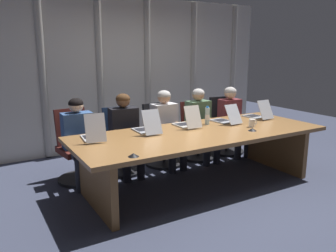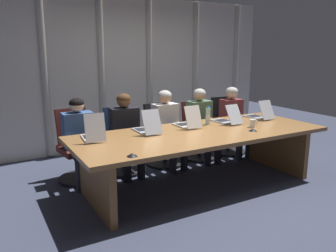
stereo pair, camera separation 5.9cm
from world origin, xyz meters
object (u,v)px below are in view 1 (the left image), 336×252
(laptop_right_mid, at_px, (226,119))
(person_left_end, at_px, (79,136))
(laptop_left_end, at_px, (93,135))
(laptop_left_mid, at_px, (147,128))
(person_left_mid, at_px, (126,129))
(person_center, at_px, (167,124))
(conference_mic_middle, at_px, (133,155))
(conference_mic_left_side, at_px, (252,129))
(office_chair_center, at_px, (162,141))
(laptop_center, at_px, (187,122))
(coffee_mug_near, at_px, (252,123))
(person_right_mid, at_px, (201,120))
(person_right_end, at_px, (233,116))
(office_chair_right_end, at_px, (225,131))
(office_chair_right_mid, at_px, (197,136))
(laptop_right_end, at_px, (258,114))
(water_bottle_primary, at_px, (207,116))
(office_chair_left_mid, at_px, (122,148))
(office_chair_left_end, at_px, (77,154))

(laptop_right_mid, height_order, person_left_end, person_left_end)
(laptop_left_end, height_order, laptop_left_mid, laptop_left_end)
(person_left_mid, relative_size, person_center, 1.00)
(conference_mic_middle, bearing_deg, person_left_mid, 69.51)
(person_left_end, bearing_deg, laptop_right_mid, 73.62)
(laptop_right_mid, relative_size, person_left_end, 0.41)
(person_left_mid, relative_size, conference_mic_left_side, 10.61)
(person_center, distance_m, conference_mic_middle, 1.85)
(laptop_left_end, distance_m, office_chair_center, 1.60)
(laptop_center, relative_size, coffee_mug_near, 3.29)
(laptop_center, height_order, office_chair_center, laptop_center)
(laptop_left_mid, distance_m, conference_mic_middle, 1.01)
(person_right_mid, bearing_deg, laptop_center, -50.59)
(person_right_end, xyz_separation_m, coffee_mug_near, (-0.54, -1.02, 0.13))
(office_chair_right_end, bearing_deg, office_chair_center, -80.96)
(office_chair_center, bearing_deg, coffee_mug_near, 23.49)
(person_center, distance_m, coffee_mug_near, 1.27)
(person_right_mid, bearing_deg, office_chair_right_mid, 166.18)
(conference_mic_left_side, bearing_deg, laptop_right_end, 41.17)
(office_chair_right_mid, distance_m, conference_mic_left_side, 1.41)
(laptop_center, xyz_separation_m, water_bottle_primary, (0.32, -0.02, 0.06))
(laptop_left_mid, xyz_separation_m, office_chair_right_end, (1.91, 0.73, -0.44))
(office_chair_left_mid, bearing_deg, conference_mic_left_side, 48.18)
(person_left_end, xyz_separation_m, coffee_mug_near, (2.09, -1.02, 0.13))
(laptop_right_mid, bearing_deg, office_chair_right_mid, -7.19)
(laptop_right_mid, bearing_deg, coffee_mug_near, -166.00)
(water_bottle_primary, bearing_deg, laptop_left_mid, 178.95)
(person_right_mid, bearing_deg, laptop_right_end, 45.13)
(person_right_mid, relative_size, coffee_mug_near, 8.76)
(laptop_right_mid, bearing_deg, person_right_mid, -4.91)
(office_chair_left_mid, height_order, office_chair_center, office_chair_center)
(person_left_mid, bearing_deg, water_bottle_primary, 63.22)
(person_right_end, bearing_deg, laptop_center, -64.86)
(office_chair_right_end, distance_m, person_right_end, 0.34)
(laptop_left_mid, distance_m, person_right_mid, 1.39)
(office_chair_left_mid, bearing_deg, office_chair_right_end, 94.77)
(laptop_left_end, distance_m, laptop_left_mid, 0.71)
(person_center, height_order, conference_mic_left_side, person_center)
(office_chair_right_mid, distance_m, person_center, 0.76)
(laptop_left_end, distance_m, office_chair_right_end, 2.76)
(laptop_right_end, distance_m, conference_mic_left_side, 0.90)
(office_chair_left_end, xyz_separation_m, office_chair_right_end, (2.62, -0.00, -0.01))
(office_chair_left_end, height_order, office_chair_right_end, office_chair_left_end)
(laptop_right_mid, bearing_deg, person_right_end, -51.12)
(office_chair_left_mid, bearing_deg, person_right_mid, 87.86)
(office_chair_right_end, bearing_deg, conference_mic_middle, -48.75)
(laptop_left_mid, xyz_separation_m, coffee_mug_near, (1.38, -0.45, -0.00))
(person_left_end, bearing_deg, water_bottle_primary, 71.59)
(person_left_mid, distance_m, person_center, 0.68)
(person_left_mid, bearing_deg, person_left_end, -85.80)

